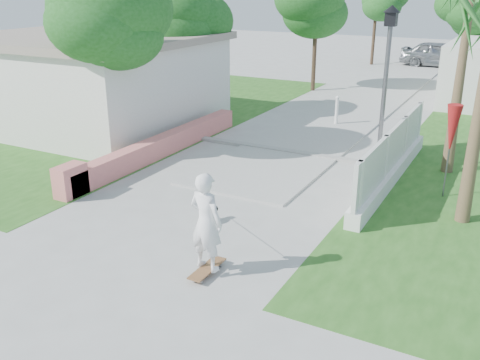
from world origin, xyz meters
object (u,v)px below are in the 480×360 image
Objects in this scene: street_lamp at (385,85)px; bollard at (337,110)px; parked_car at (440,54)px; patio_umbrella at (452,130)px; skateboarder at (206,210)px; dog at (211,214)px.

bollard is at bearing 120.96° from street_lamp.
street_lamp is at bearing -59.04° from bollard.
street_lamp reaches higher than parked_car.
street_lamp reaches higher than patio_umbrella.
patio_umbrella is 0.89× the size of skateboarder.
dog is (0.32, -9.48, -0.39)m from bollard.
street_lamp reaches higher than dog.
skateboarder is (0.89, -10.60, 0.24)m from bollard.
patio_umbrella is (1.90, -1.00, -0.74)m from street_lamp.
skateboarder is 4.95× the size of dog.
street_lamp is at bearing -98.74° from skateboarder.
parked_car is (0.68, 26.18, 0.60)m from dog.
bollard is 0.42× the size of skateboarder.
dog is at bearing -178.94° from parked_car.
patio_umbrella is 6.36m from skateboarder.
patio_umbrella reaches higher than parked_car.
patio_umbrella is at bearing -27.76° from street_lamp.
skateboarder is at bearing -106.52° from street_lamp.
bollard is at bearing 95.23° from dog.
parked_car reaches higher than dog.
patio_umbrella reaches higher than bollard.
bollard is 9.49m from dog.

